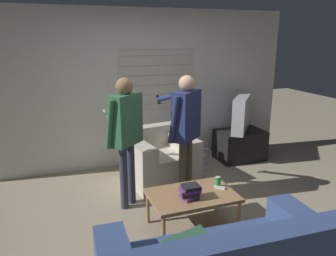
{
  "coord_description": "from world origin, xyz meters",
  "views": [
    {
      "loc": [
        -1.42,
        -3.16,
        2.12
      ],
      "look_at": [
        -0.06,
        0.58,
        1.0
      ],
      "focal_mm": 35.0,
      "sensor_mm": 36.0,
      "label": 1
    }
  ],
  "objects_px": {
    "coffee_table": "(192,197)",
    "person_left_standing": "(125,127)",
    "person_right_standing": "(185,123)",
    "floor_fan": "(204,159)",
    "book_stack": "(190,192)",
    "spare_remote": "(220,187)",
    "armchair_beige": "(159,159)",
    "soda_can": "(218,182)",
    "tv": "(241,114)"
  },
  "relations": [
    {
      "from": "person_right_standing",
      "to": "book_stack",
      "type": "bearing_deg",
      "value": -148.14
    },
    {
      "from": "tv",
      "to": "book_stack",
      "type": "bearing_deg",
      "value": -3.83
    },
    {
      "from": "tv",
      "to": "floor_fan",
      "type": "bearing_deg",
      "value": -36.49
    },
    {
      "from": "person_right_standing",
      "to": "book_stack",
      "type": "relative_size",
      "value": 7.14
    },
    {
      "from": "tv",
      "to": "person_left_standing",
      "type": "bearing_deg",
      "value": -26.84
    },
    {
      "from": "armchair_beige",
      "to": "floor_fan",
      "type": "relative_size",
      "value": 3.01
    },
    {
      "from": "book_stack",
      "to": "spare_remote",
      "type": "distance_m",
      "value": 0.44
    },
    {
      "from": "armchair_beige",
      "to": "book_stack",
      "type": "height_order",
      "value": "armchair_beige"
    },
    {
      "from": "tv",
      "to": "book_stack",
      "type": "relative_size",
      "value": 3.29
    },
    {
      "from": "person_left_standing",
      "to": "floor_fan",
      "type": "height_order",
      "value": "person_left_standing"
    },
    {
      "from": "book_stack",
      "to": "spare_remote",
      "type": "xyz_separation_m",
      "value": [
        0.42,
        0.11,
        -0.07
      ]
    },
    {
      "from": "soda_can",
      "to": "spare_remote",
      "type": "xyz_separation_m",
      "value": [
        0.0,
        -0.04,
        -0.05
      ]
    },
    {
      "from": "person_left_standing",
      "to": "book_stack",
      "type": "distance_m",
      "value": 1.13
    },
    {
      "from": "person_left_standing",
      "to": "soda_can",
      "type": "relative_size",
      "value": 13.13
    },
    {
      "from": "armchair_beige",
      "to": "person_left_standing",
      "type": "xyz_separation_m",
      "value": [
        -0.63,
        -0.61,
        0.72
      ]
    },
    {
      "from": "coffee_table",
      "to": "person_left_standing",
      "type": "relative_size",
      "value": 0.58
    },
    {
      "from": "book_stack",
      "to": "person_left_standing",
      "type": "bearing_deg",
      "value": 119.64
    },
    {
      "from": "armchair_beige",
      "to": "tv",
      "type": "bearing_deg",
      "value": -176.81
    },
    {
      "from": "person_left_standing",
      "to": "floor_fan",
      "type": "relative_size",
      "value": 4.64
    },
    {
      "from": "soda_can",
      "to": "floor_fan",
      "type": "height_order",
      "value": "soda_can"
    },
    {
      "from": "coffee_table",
      "to": "spare_remote",
      "type": "bearing_deg",
      "value": 2.59
    },
    {
      "from": "coffee_table",
      "to": "spare_remote",
      "type": "height_order",
      "value": "spare_remote"
    },
    {
      "from": "person_right_standing",
      "to": "floor_fan",
      "type": "xyz_separation_m",
      "value": [
        0.7,
        0.84,
        -0.89
      ]
    },
    {
      "from": "person_left_standing",
      "to": "book_stack",
      "type": "xyz_separation_m",
      "value": [
        0.49,
        -0.86,
        -0.54
      ]
    },
    {
      "from": "book_stack",
      "to": "spare_remote",
      "type": "relative_size",
      "value": 1.89
    },
    {
      "from": "coffee_table",
      "to": "spare_remote",
      "type": "relative_size",
      "value": 7.8
    },
    {
      "from": "coffee_table",
      "to": "floor_fan",
      "type": "bearing_deg",
      "value": 59.77
    },
    {
      "from": "tv",
      "to": "soda_can",
      "type": "relative_size",
      "value": 6.06
    },
    {
      "from": "person_right_standing",
      "to": "book_stack",
      "type": "xyz_separation_m",
      "value": [
        -0.27,
        -0.79,
        -0.55
      ]
    },
    {
      "from": "person_right_standing",
      "to": "person_left_standing",
      "type": "bearing_deg",
      "value": 135.21
    },
    {
      "from": "book_stack",
      "to": "soda_can",
      "type": "bearing_deg",
      "value": 19.9
    },
    {
      "from": "person_left_standing",
      "to": "soda_can",
      "type": "height_order",
      "value": "person_left_standing"
    },
    {
      "from": "armchair_beige",
      "to": "person_right_standing",
      "type": "distance_m",
      "value": 1.01
    },
    {
      "from": "tv",
      "to": "book_stack",
      "type": "height_order",
      "value": "tv"
    },
    {
      "from": "coffee_table",
      "to": "spare_remote",
      "type": "distance_m",
      "value": 0.35
    },
    {
      "from": "soda_can",
      "to": "spare_remote",
      "type": "distance_m",
      "value": 0.07
    },
    {
      "from": "armchair_beige",
      "to": "soda_can",
      "type": "relative_size",
      "value": 8.53
    },
    {
      "from": "armchair_beige",
      "to": "coffee_table",
      "type": "height_order",
      "value": "armchair_beige"
    },
    {
      "from": "coffee_table",
      "to": "person_right_standing",
      "type": "distance_m",
      "value": 0.98
    },
    {
      "from": "coffee_table",
      "to": "tv",
      "type": "xyz_separation_m",
      "value": [
        1.69,
        1.72,
        0.44
      ]
    },
    {
      "from": "tv",
      "to": "armchair_beige",
      "type": "bearing_deg",
      "value": -37.95
    },
    {
      "from": "armchair_beige",
      "to": "person_right_standing",
      "type": "height_order",
      "value": "person_right_standing"
    },
    {
      "from": "coffee_table",
      "to": "floor_fan",
      "type": "height_order",
      "value": "coffee_table"
    },
    {
      "from": "book_stack",
      "to": "soda_can",
      "type": "xyz_separation_m",
      "value": [
        0.42,
        0.15,
        -0.02
      ]
    },
    {
      "from": "person_left_standing",
      "to": "spare_remote",
      "type": "relative_size",
      "value": 13.49
    },
    {
      "from": "person_left_standing",
      "to": "person_right_standing",
      "type": "bearing_deg",
      "value": -45.81
    },
    {
      "from": "armchair_beige",
      "to": "coffee_table",
      "type": "distance_m",
      "value": 1.39
    },
    {
      "from": "spare_remote",
      "to": "armchair_beige",
      "type": "bearing_deg",
      "value": 58.93
    },
    {
      "from": "tv",
      "to": "person_left_standing",
      "type": "height_order",
      "value": "person_left_standing"
    },
    {
      "from": "book_stack",
      "to": "floor_fan",
      "type": "relative_size",
      "value": 0.65
    }
  ]
}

